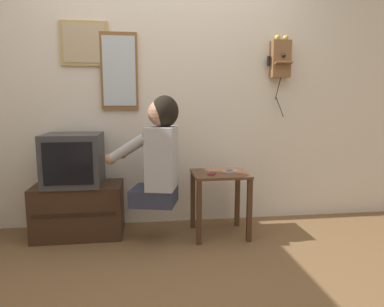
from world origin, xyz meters
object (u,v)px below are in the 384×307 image
(wall_mirror, at_px, (119,71))
(cell_phone_spare, at_px, (230,171))
(person, at_px, (159,152))
(television, at_px, (73,159))
(wall_phone_antique, at_px, (280,59))
(cell_phone_held, at_px, (212,173))
(framed_picture, at_px, (84,43))

(wall_mirror, height_order, cell_phone_spare, wall_mirror)
(person, relative_size, cell_phone_spare, 6.70)
(television, xyz_separation_m, wall_mirror, (0.39, 0.25, 0.77))
(person, bearing_deg, television, 88.33)
(wall_phone_antique, relative_size, cell_phone_held, 5.69)
(framed_picture, height_order, cell_phone_spare, framed_picture)
(television, bearing_deg, wall_mirror, 32.50)
(television, bearing_deg, cell_phone_spare, -4.83)
(person, bearing_deg, wall_phone_antique, -55.96)
(framed_picture, relative_size, wall_mirror, 0.61)
(cell_phone_held, distance_m, cell_phone_spare, 0.19)
(television, height_order, wall_mirror, wall_mirror)
(cell_phone_spare, bearing_deg, television, -132.10)
(person, xyz_separation_m, wall_mirror, (-0.33, 0.46, 0.68))
(wall_phone_antique, xyz_separation_m, wall_mirror, (-1.52, 0.04, -0.13))
(person, xyz_separation_m, framed_picture, (-0.63, 0.46, 0.92))
(framed_picture, distance_m, cell_phone_spare, 1.73)
(person, distance_m, cell_phone_held, 0.49)
(television, distance_m, cell_phone_spare, 1.36)
(wall_mirror, bearing_deg, framed_picture, 179.40)
(television, bearing_deg, framed_picture, 70.04)
(framed_picture, xyz_separation_m, cell_phone_spare, (1.26, -0.37, -1.12))
(person, height_order, cell_phone_held, person)
(framed_picture, distance_m, cell_phone_held, 1.62)
(person, distance_m, wall_phone_antique, 1.50)
(framed_picture, bearing_deg, television, -109.96)
(person, xyz_separation_m, wall_phone_antique, (1.18, 0.42, 0.82))
(television, xyz_separation_m, cell_phone_spare, (1.35, -0.11, -0.12))
(television, relative_size, framed_picture, 1.12)
(wall_mirror, bearing_deg, television, -147.50)
(person, distance_m, framed_picture, 1.21)
(television, xyz_separation_m, cell_phone_held, (1.17, -0.19, -0.12))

